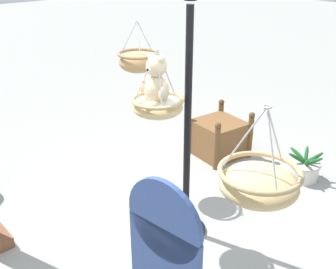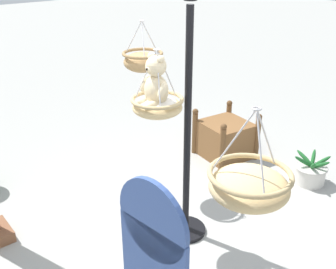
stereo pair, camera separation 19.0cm
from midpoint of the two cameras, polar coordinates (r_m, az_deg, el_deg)
The scene contains 9 objects.
ground_plane at distance 4.62m, azimuth -0.39°, elevation -12.92°, with size 40.00×40.00×0.00m, color #9E9E99.
display_pole_central at distance 4.15m, azimuth 1.31°, elevation -5.07°, with size 0.44×0.44×2.44m.
hanging_basket_with_teddy at distance 3.79m, azimuth -2.90°, elevation 4.05°, with size 0.50×0.50×0.63m.
teddy_bear at distance 3.71m, azimuth -3.26°, elevation 7.01°, with size 0.34×0.30×0.49m.
hanging_basket_left_high at distance 2.76m, azimuth 10.70°, elevation -6.67°, with size 0.56×0.56×0.67m.
hanging_basket_right_low at distance 4.72m, azimuth -5.37°, elevation 10.24°, with size 0.47×0.47×0.58m.
wooden_planter_box at distance 6.00m, azimuth 6.21°, elevation -0.30°, with size 0.80×0.80×0.70m.
potted_plant_flowering_red at distance 5.66m, azimuth 17.69°, elevation -4.59°, with size 0.49×0.42×0.41m.
display_sign_board at distance 2.92m, azimuth -2.48°, elevation -16.83°, with size 0.62×0.12×1.51m.
Camera 1 is at (-2.67, 2.48, 2.84)m, focal length 43.39 mm.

